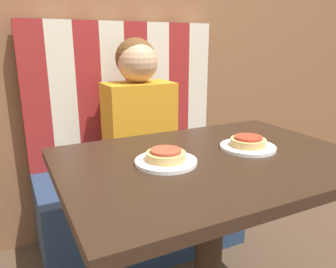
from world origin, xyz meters
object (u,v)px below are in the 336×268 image
object	(u,v)px
person	(138,107)
plate_left	(166,162)
pizza_left	(166,155)
plate_right	(248,147)
pizza_right	(248,141)

from	to	relation	value
person	plate_left	xyz separation A→B (m)	(-0.16, -0.64, -0.05)
person	pizza_left	world-z (taller)	person
person	pizza_left	xyz separation A→B (m)	(-0.16, -0.64, -0.03)
plate_left	plate_right	size ratio (longest dim) A/B	1.00
person	plate_right	world-z (taller)	person
person	pizza_right	xyz separation A→B (m)	(0.16, -0.64, -0.03)
plate_left	pizza_left	xyz separation A→B (m)	(0.00, 0.00, 0.02)
plate_right	pizza_right	size ratio (longest dim) A/B	1.57
person	plate_right	bearing A→B (deg)	-75.66
person	plate_right	xyz separation A→B (m)	(0.16, -0.64, -0.05)
pizza_left	pizza_right	xyz separation A→B (m)	(0.33, 0.00, 0.00)
person	plate_left	world-z (taller)	person
pizza_left	pizza_right	size ratio (longest dim) A/B	1.00
pizza_left	pizza_right	bearing A→B (deg)	0.00
pizza_left	person	bearing A→B (deg)	75.66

